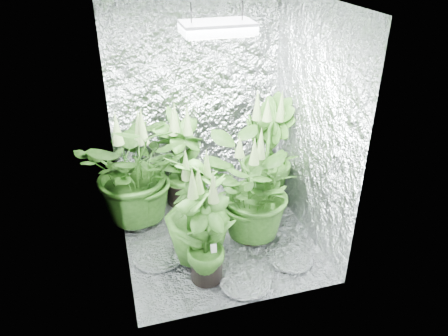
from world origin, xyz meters
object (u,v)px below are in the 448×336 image
at_px(plant_a, 136,170).
at_px(plant_e, 253,192).
at_px(plant_f, 206,230).
at_px(plant_c, 266,156).
at_px(plant_d, 197,210).
at_px(grow_lamp, 217,28).
at_px(circulation_fan, 259,181).
at_px(plant_b, 181,161).

bearing_deg(plant_a, plant_e, -31.07).
relative_size(plant_a, plant_e, 1.13).
height_order(plant_a, plant_f, plant_a).
bearing_deg(plant_c, plant_d, -143.32).
distance_m(grow_lamp, circulation_fan, 1.88).
distance_m(plant_d, plant_f, 0.26).
xyz_separation_m(grow_lamp, plant_e, (0.28, -0.06, -1.35)).
xyz_separation_m(grow_lamp, plant_d, (-0.23, -0.19, -1.35)).
bearing_deg(plant_f, grow_lamp, 63.67).
relative_size(plant_a, plant_f, 1.12).
height_order(plant_a, plant_c, plant_c).
xyz_separation_m(plant_d, plant_f, (0.01, -0.26, -0.01)).
xyz_separation_m(grow_lamp, plant_b, (-0.20, 0.64, -1.34)).
bearing_deg(plant_d, circulation_fan, 43.90).
bearing_deg(plant_a, plant_d, -59.61).
relative_size(grow_lamp, circulation_fan, 1.40).
relative_size(grow_lamp, plant_f, 0.49).
distance_m(plant_c, circulation_fan, 0.44).
height_order(plant_f, circulation_fan, plant_f).
relative_size(plant_d, plant_e, 1.02).
bearing_deg(plant_d, plant_b, 87.76).
relative_size(grow_lamp, plant_c, 0.43).
bearing_deg(plant_e, plant_a, 148.93).
bearing_deg(plant_b, plant_c, -16.41).
distance_m(plant_d, plant_e, 0.53).
distance_m(plant_c, plant_d, 1.01).
bearing_deg(grow_lamp, plant_e, -11.49).
bearing_deg(grow_lamp, plant_c, 35.62).
distance_m(plant_e, circulation_fan, 0.81).
distance_m(grow_lamp, plant_b, 1.50).
height_order(grow_lamp, plant_c, grow_lamp).
bearing_deg(grow_lamp, plant_a, 141.95).
relative_size(plant_e, circulation_fan, 2.80).
height_order(grow_lamp, plant_f, grow_lamp).
bearing_deg(plant_c, grow_lamp, -144.38).
bearing_deg(plant_d, plant_c, 36.68).
bearing_deg(circulation_fan, plant_c, -113.31).
height_order(grow_lamp, plant_a, grow_lamp).
xyz_separation_m(grow_lamp, plant_a, (-0.63, 0.49, -1.29)).
distance_m(plant_a, plant_c, 1.21).
bearing_deg(plant_f, plant_e, 37.67).
bearing_deg(plant_b, circulation_fan, -2.03).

